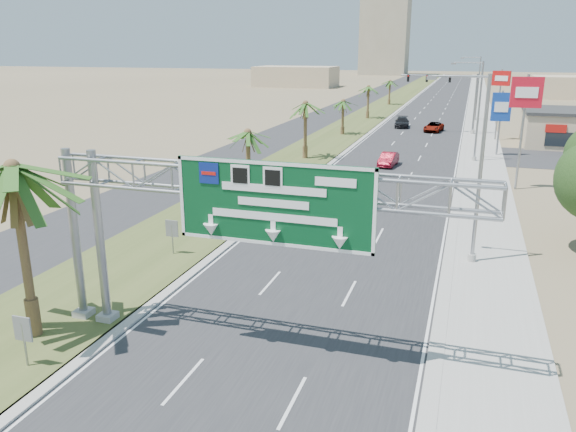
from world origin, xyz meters
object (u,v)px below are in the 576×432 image
Objects in this scene: car_far at (402,122)px; pole_sign_red_near at (526,99)px; signal_mast at (460,98)px; car_mid_lane at (388,159)px; pole_sign_blue at (501,109)px; sign_gantry at (237,196)px; pole_sign_red_far at (501,84)px; palm_near at (12,169)px; car_left_lane at (335,201)px; car_right_lane at (434,127)px.

pole_sign_red_near is (13.63, -35.63, 6.59)m from car_far.
signal_mast reaches higher than car_mid_lane.
pole_sign_blue is (-1.02, 15.62, -2.31)m from pole_sign_red_near.
sign_gantry is 58.74m from pole_sign_red_far.
pole_sign_blue is (4.62, -15.75, 0.16)m from signal_mast.
palm_near is 40.36m from car_mid_lane.
pole_sign_red_near is (12.82, 10.80, 6.65)m from car_left_lane.
palm_near is at bearing -166.68° from sign_gantry.
sign_gantry is 4.18× the size of car_mid_lane.
signal_mast is 9.95m from car_far.
pole_sign_red_far is (11.98, 37.80, 6.28)m from car_left_lane.
car_far is 0.54× the size of pole_sign_red_near.
car_left_lane is at bearing -99.66° from signal_mast.
car_mid_lane is 0.85× the size of car_right_lane.
car_mid_lane is 14.66m from pole_sign_red_near.
pole_sign_blue is 11.55m from pole_sign_red_far.
car_far is at bearing 151.85° from signal_mast.
pole_sign_blue is (7.80, -16.67, 4.35)m from car_right_lane.
sign_gantry reaches higher than car_mid_lane.
car_left_lane is 17.18m from car_mid_lane.
pole_sign_red_far reaches higher than car_mid_lane.
signal_mast is 16.41m from pole_sign_blue.
pole_sign_red_far is (11.04, 57.69, 0.88)m from sign_gantry.
car_far is at bearing 152.71° from car_right_lane.
sign_gantry is 1.63× the size of signal_mast.
signal_mast is at bearing -8.77° from car_right_lane.
car_right_lane is at bearing 163.72° from signal_mast.
pole_sign_blue is at bearing -57.42° from car_right_lane.
pole_sign_red_near is 1.06× the size of pole_sign_red_far.
car_mid_lane is 0.43× the size of pole_sign_red_near.
palm_near is 68.82m from car_far.
pole_sign_red_far is (12.79, -8.63, 6.21)m from car_far.
signal_mast reaches higher than car_left_lane.
signal_mast is 31.96m from pole_sign_red_near.
pole_sign_red_near reaches higher than signal_mast.
car_right_lane is at bearing 146.47° from pole_sign_red_far.
pole_sign_blue reaches higher than car_left_lane.
car_right_lane is (3.06, 62.97, -5.41)m from sign_gantry.
car_mid_lane is at bearing 151.01° from pole_sign_red_near.
pole_sign_red_far is (10.58, 20.68, 6.28)m from car_mid_lane.
car_far is at bearing 97.22° from car_left_lane.
car_far is (-7.98, 4.27, -4.12)m from signal_mast.
signal_mast reaches higher than car_far.
palm_near is at bearing -100.83° from car_far.
sign_gantry is at bearing -86.54° from car_mid_lane.
palm_near reaches higher than car_mid_lane.
car_left_lane is 29.25m from pole_sign_blue.
car_far is at bearing 91.51° from sign_gantry.
car_mid_lane is (1.39, 17.13, -0.00)m from car_left_lane.
pole_sign_red_near is at bearing -24.82° from car_mid_lane.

